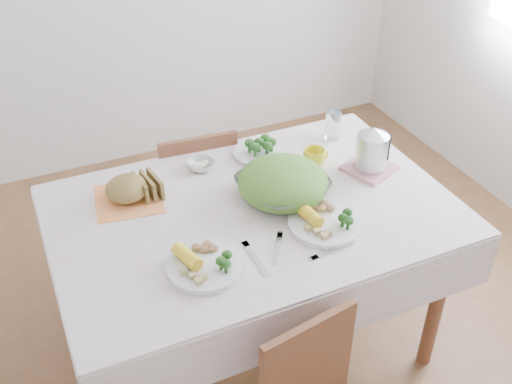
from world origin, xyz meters
name	(u,v)px	position (x,y,z in m)	size (l,w,h in m)	color
floor	(254,343)	(0.00, 0.00, 0.00)	(3.60, 3.60, 0.00)	brown
dining_table	(254,283)	(0.00, 0.00, 0.38)	(1.40, 0.90, 0.75)	brown
tablecloth	(253,210)	(0.00, 0.00, 0.76)	(1.50, 1.00, 0.01)	silver
chair_far	(192,185)	(-0.03, 0.65, 0.47)	(0.37, 0.37, 0.82)	brown
salad_bowl	(283,187)	(0.14, 0.03, 0.80)	(0.33, 0.33, 0.08)	white
dinner_plate_left	(205,266)	(-0.28, -0.24, 0.77)	(0.26, 0.26, 0.02)	white
dinner_plate_right	(325,224)	(0.19, -0.20, 0.77)	(0.27, 0.27, 0.02)	white
broccoli_plate	(259,153)	(0.18, 0.34, 0.77)	(0.22, 0.22, 0.02)	beige
napkin	(128,199)	(-0.42, 0.25, 0.76)	(0.25, 0.25, 0.00)	#FF934B
bread_loaf	(127,187)	(-0.42, 0.25, 0.82)	(0.16, 0.15, 0.10)	brown
fruit_bowl	(202,165)	(-0.08, 0.34, 0.78)	(0.11, 0.11, 0.04)	white
yellow_mug	(314,157)	(0.35, 0.17, 0.80)	(0.10, 0.10, 0.08)	yellow
glass_tumbler	(333,125)	(0.54, 0.34, 0.83)	(0.07, 0.07, 0.13)	white
pink_tray	(369,168)	(0.55, 0.05, 0.77)	(0.18, 0.18, 0.01)	#CE7E8C
electric_kettle	(372,144)	(0.55, 0.05, 0.88)	(0.13, 0.13, 0.18)	#B2B5BA
fork_left	(255,258)	(-0.11, -0.26, 0.76)	(0.02, 0.19, 0.00)	silver
fork_right	(277,248)	(-0.02, -0.24, 0.76)	(0.02, 0.17, 0.00)	silver
knife	(332,250)	(0.15, -0.33, 0.76)	(0.02, 0.17, 0.00)	silver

